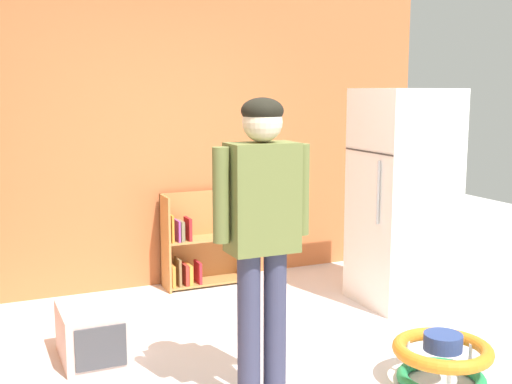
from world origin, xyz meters
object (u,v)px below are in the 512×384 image
object	(u,v)px
bookshelf	(200,245)
standing_person	(262,222)
pet_carrier	(93,333)
baby_walker	(442,359)
refrigerator	(403,197)

from	to	relation	value
bookshelf	standing_person	world-z (taller)	standing_person
bookshelf	pet_carrier	distance (m)	1.78
standing_person	bookshelf	bearing A→B (deg)	79.18
baby_walker	pet_carrier	distance (m)	2.24
bookshelf	pet_carrier	world-z (taller)	bookshelf
standing_person	refrigerator	bearing A→B (deg)	32.99
refrigerator	standing_person	world-z (taller)	refrigerator
standing_person	pet_carrier	bearing A→B (deg)	126.68
refrigerator	bookshelf	xyz separation A→B (m)	(-1.38, 1.14, -0.53)
refrigerator	bookshelf	bearing A→B (deg)	140.41
bookshelf	refrigerator	bearing A→B (deg)	-39.59
refrigerator	pet_carrier	xyz separation A→B (m)	(-2.58, -0.16, -0.71)
pet_carrier	baby_walker	bearing A→B (deg)	-33.60
pet_carrier	refrigerator	bearing A→B (deg)	3.47
pet_carrier	standing_person	bearing A→B (deg)	-53.32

